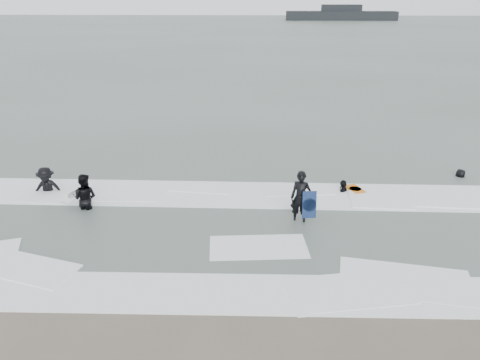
{
  "coord_description": "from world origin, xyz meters",
  "views": [
    {
      "loc": [
        0.68,
        -11.19,
        7.64
      ],
      "look_at": [
        0.0,
        5.0,
        1.1
      ],
      "focal_mm": 35.0,
      "sensor_mm": 36.0,
      "label": 1
    }
  ],
  "objects_px": {
    "surfer_right_near": "(343,192)",
    "vessel_horizon": "(341,15)",
    "surfer_right_far": "(460,178)",
    "surfer_wading": "(86,208)",
    "surfer_centre": "(299,223)",
    "surfer_breaker": "(48,193)"
  },
  "relations": [
    {
      "from": "surfer_breaker",
      "to": "surfer_right_far",
      "type": "height_order",
      "value": "surfer_breaker"
    },
    {
      "from": "surfer_centre",
      "to": "vessel_horizon",
      "type": "bearing_deg",
      "value": 97.34
    },
    {
      "from": "surfer_wading",
      "to": "vessel_horizon",
      "type": "xyz_separation_m",
      "value": [
        29.4,
        126.58,
        1.57
      ]
    },
    {
      "from": "surfer_breaker",
      "to": "surfer_right_far",
      "type": "bearing_deg",
      "value": 1.35
    },
    {
      "from": "surfer_right_near",
      "to": "vessel_horizon",
      "type": "distance_m",
      "value": 126.1
    },
    {
      "from": "surfer_right_far",
      "to": "surfer_centre",
      "type": "bearing_deg",
      "value": -3.94
    },
    {
      "from": "surfer_wading",
      "to": "vessel_horizon",
      "type": "distance_m",
      "value": 129.96
    },
    {
      "from": "surfer_right_near",
      "to": "vessel_horizon",
      "type": "height_order",
      "value": "vessel_horizon"
    },
    {
      "from": "surfer_right_near",
      "to": "surfer_right_far",
      "type": "xyz_separation_m",
      "value": [
        5.45,
        1.84,
        0.0
      ]
    },
    {
      "from": "surfer_breaker",
      "to": "surfer_right_near",
      "type": "height_order",
      "value": "surfer_breaker"
    },
    {
      "from": "vessel_horizon",
      "to": "surfer_right_near",
      "type": "bearing_deg",
      "value": -98.85
    },
    {
      "from": "surfer_centre",
      "to": "surfer_breaker",
      "type": "height_order",
      "value": "surfer_breaker"
    },
    {
      "from": "surfer_wading",
      "to": "surfer_right_far",
      "type": "relative_size",
      "value": 1.27
    },
    {
      "from": "surfer_centre",
      "to": "surfer_wading",
      "type": "distance_m",
      "value": 8.04
    },
    {
      "from": "surfer_centre",
      "to": "surfer_right_near",
      "type": "relative_size",
      "value": 1.17
    },
    {
      "from": "surfer_wading",
      "to": "surfer_right_far",
      "type": "distance_m",
      "value": 15.91
    },
    {
      "from": "surfer_wading",
      "to": "surfer_right_far",
      "type": "height_order",
      "value": "surfer_wading"
    },
    {
      "from": "surfer_right_near",
      "to": "surfer_breaker",
      "type": "bearing_deg",
      "value": -59.93
    },
    {
      "from": "surfer_breaker",
      "to": "surfer_right_far",
      "type": "relative_size",
      "value": 1.29
    },
    {
      "from": "surfer_centre",
      "to": "surfer_wading",
      "type": "height_order",
      "value": "surfer_centre"
    },
    {
      "from": "surfer_right_far",
      "to": "surfer_wading",
      "type": "bearing_deg",
      "value": -22.13
    },
    {
      "from": "surfer_centre",
      "to": "surfer_right_far",
      "type": "xyz_separation_m",
      "value": [
        7.45,
        4.67,
        0.0
      ]
    }
  ]
}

